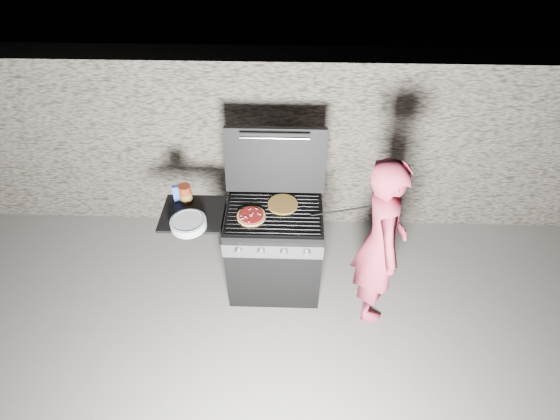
{
  "coord_description": "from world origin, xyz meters",
  "views": [
    {
      "loc": [
        0.13,
        -2.59,
        3.33
      ],
      "look_at": [
        0.05,
        0.0,
        0.95
      ],
      "focal_mm": 28.0,
      "sensor_mm": 36.0,
      "label": 1
    }
  ],
  "objects_px": {
    "gas_grill": "(246,250)",
    "person": "(380,243)",
    "sauce_jar": "(185,193)",
    "pizza_topped": "(251,216)"
  },
  "relations": [
    {
      "from": "gas_grill",
      "to": "pizza_topped",
      "type": "bearing_deg",
      "value": -33.84
    },
    {
      "from": "person",
      "to": "gas_grill",
      "type": "bearing_deg",
      "value": 77.4
    },
    {
      "from": "gas_grill",
      "to": "pizza_topped",
      "type": "xyz_separation_m",
      "value": [
        0.07,
        -0.05,
        0.47
      ]
    },
    {
      "from": "gas_grill",
      "to": "person",
      "type": "xyz_separation_m",
      "value": [
        1.1,
        -0.2,
        0.35
      ]
    },
    {
      "from": "sauce_jar",
      "to": "gas_grill",
      "type": "bearing_deg",
      "value": -16.49
    },
    {
      "from": "pizza_topped",
      "to": "sauce_jar",
      "type": "relative_size",
      "value": 1.47
    },
    {
      "from": "sauce_jar",
      "to": "person",
      "type": "xyz_separation_m",
      "value": [
        1.59,
        -0.34,
        -0.18
      ]
    },
    {
      "from": "sauce_jar",
      "to": "person",
      "type": "height_order",
      "value": "person"
    },
    {
      "from": "gas_grill",
      "to": "person",
      "type": "relative_size",
      "value": 0.84
    },
    {
      "from": "sauce_jar",
      "to": "person",
      "type": "bearing_deg",
      "value": -12.18
    }
  ]
}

